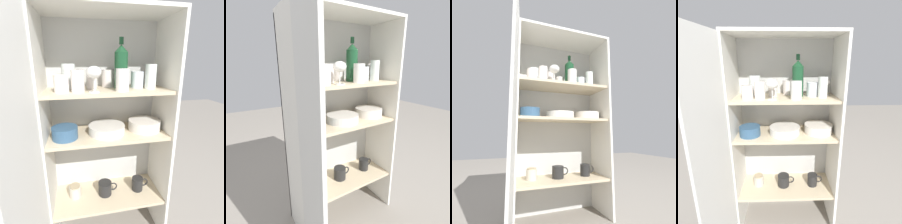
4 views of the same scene
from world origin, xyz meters
The scene contains 25 objects.
cupboard_back_panel centered at (0.00, 0.32, 0.73)m, with size 0.75×0.02×1.46m, color silver.
cupboard_side_left centered at (-0.37, 0.15, 0.73)m, with size 0.02×0.34×1.46m, color white.
cupboard_side_right centered at (0.37, 0.15, 0.73)m, with size 0.02×0.34×1.46m, color white.
cupboard_top_panel centered at (0.00, 0.15, 1.46)m, with size 0.75×0.34×0.02m, color white.
shelf_board_lower centered at (0.00, 0.15, 0.30)m, with size 0.71×0.31×0.02m, color beige.
shelf_board_middle centered at (0.00, 0.15, 0.77)m, with size 0.71×0.31×0.02m, color beige.
shelf_board_upper centered at (0.00, 0.15, 1.04)m, with size 0.71×0.31×0.02m, color beige.
cupboard_door centered at (-0.40, -0.20, 0.73)m, with size 0.07×0.37×1.46m.
tumbler_glass_0 centered at (-0.17, 0.08, 1.11)m, with size 0.07×0.07×0.12m.
tumbler_glass_1 centered at (0.07, 0.07, 1.11)m, with size 0.07×0.07×0.12m.
tumbler_glass_2 centered at (-0.22, 0.21, 1.12)m, with size 0.08×0.08×0.14m.
tumbler_glass_3 centered at (0.25, 0.12, 1.12)m, with size 0.06×0.06×0.14m.
tumbler_glass_4 centered at (-0.09, 0.17, 1.11)m, with size 0.06×0.06×0.11m.
tumbler_glass_5 centered at (-0.26, 0.09, 1.10)m, with size 0.08×0.08×0.09m.
tumbler_glass_6 centered at (0.02, 0.25, 1.11)m, with size 0.08×0.08×0.11m.
tumbler_glass_7 centered at (0.19, 0.17, 1.10)m, with size 0.08×0.08×0.10m.
wine_glass_0 centered at (-0.09, 0.06, 1.15)m, with size 0.08×0.08×0.14m.
wine_glass_1 centered at (0.29, 0.20, 1.14)m, with size 0.07×0.07×0.12m.
wine_bottle centered at (0.09, 0.17, 1.18)m, with size 0.08×0.08×0.29m.
plate_stack_white centered at (-0.01, 0.14, 0.81)m, with size 0.22×0.22×0.05m.
mixing_bowl_large centered at (0.24, 0.16, 0.81)m, with size 0.21×0.21×0.06m.
serving_bowl_small centered at (-0.26, 0.11, 0.82)m, with size 0.15×0.15×0.07m.
coffee_mug_primary centered at (-0.02, 0.15, 0.36)m, with size 0.13×0.09×0.09m.
coffee_mug_extra_1 centered at (0.22, 0.15, 0.36)m, with size 0.12×0.08×0.09m.
storage_jar centered at (-0.23, 0.17, 0.35)m, with size 0.08×0.08×0.09m.
Camera 1 is at (-0.18, -0.86, 1.21)m, focal length 28.00 mm.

